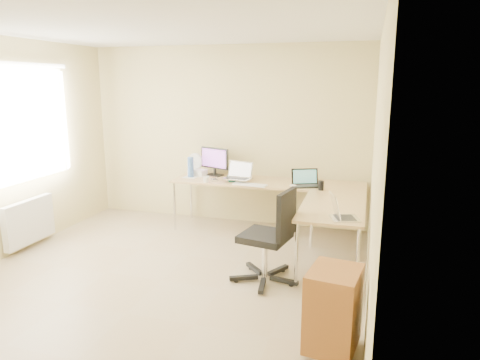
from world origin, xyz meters
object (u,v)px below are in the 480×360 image
(desk_fan, at_px, (196,165))
(laptop_return, at_px, (345,209))
(desk_main, at_px, (267,207))
(desk_return, at_px, (332,237))
(laptop_center, at_px, (238,171))
(monitor, at_px, (215,162))
(mug, at_px, (206,179))
(office_chair, at_px, (265,236))
(water_bottle, at_px, (191,167))
(keyboard, at_px, (250,185))
(laptop_black, at_px, (306,178))
(cabinet, at_px, (333,309))

(desk_fan, bearing_deg, laptop_return, -27.89)
(desk_main, bearing_deg, desk_return, -45.73)
(desk_return, bearing_deg, laptop_center, 148.19)
(monitor, xyz_separation_m, mug, (0.04, -0.47, -0.16))
(desk_return, relative_size, office_chair, 1.27)
(water_bottle, bearing_deg, desk_main, 1.93)
(keyboard, height_order, desk_fan, desk_fan)
(desk_return, height_order, laptop_black, laptop_black)
(laptop_return, bearing_deg, desk_fan, 36.23)
(cabinet, bearing_deg, office_chair, 135.04)
(office_chair, bearing_deg, desk_return, 49.94)
(keyboard, distance_m, mug, 0.62)
(keyboard, bearing_deg, monitor, 152.20)
(desk_main, height_order, water_bottle, water_bottle)
(laptop_center, bearing_deg, laptop_black, 11.88)
(desk_return, height_order, keyboard, keyboard)
(desk_return, bearing_deg, cabinet, -84.67)
(desk_return, height_order, office_chair, office_chair)
(monitor, relative_size, keyboard, 1.06)
(desk_fan, bearing_deg, desk_return, -21.34)
(keyboard, xyz_separation_m, desk_fan, (-0.96, 0.48, 0.14))
(monitor, distance_m, cabinet, 3.45)
(office_chair, bearing_deg, cabinet, -42.73)
(monitor, xyz_separation_m, laptop_black, (1.39, -0.31, -0.10))
(desk_main, bearing_deg, desk_fan, 170.66)
(desk_main, bearing_deg, mug, -159.45)
(monitor, relative_size, water_bottle, 1.65)
(monitor, xyz_separation_m, water_bottle, (-0.29, -0.21, -0.06))
(desk_return, xyz_separation_m, laptop_return, (0.15, -0.45, 0.47))
(monitor, bearing_deg, mug, -64.81)
(desk_main, bearing_deg, office_chair, -77.91)
(monitor, xyz_separation_m, laptop_center, (0.45, -0.33, -0.05))
(mug, bearing_deg, monitor, 94.64)
(mug, bearing_deg, water_bottle, 142.04)
(desk_return, bearing_deg, keyboard, 148.49)
(office_chair, bearing_deg, water_bottle, 145.12)
(desk_return, xyz_separation_m, keyboard, (-1.15, 0.70, 0.38))
(laptop_black, distance_m, mug, 1.36)
(laptop_center, xyz_separation_m, laptop_black, (0.94, 0.02, -0.05))
(desk_return, relative_size, keyboard, 2.84)
(laptop_return, relative_size, cabinet, 0.50)
(keyboard, bearing_deg, office_chair, -60.32)
(laptop_black, relative_size, keyboard, 0.78)
(water_bottle, bearing_deg, keyboard, -15.20)
(cabinet, bearing_deg, laptop_center, 130.19)
(desk_main, relative_size, laptop_return, 8.34)
(mug, relative_size, water_bottle, 0.31)
(laptop_return, bearing_deg, water_bottle, 40.13)
(desk_return, height_order, laptop_center, laptop_center)
(desk_main, distance_m, desk_return, 1.40)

